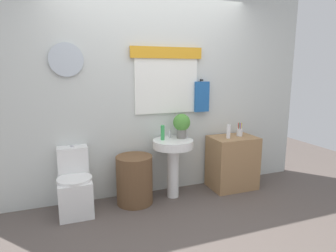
{
  "coord_description": "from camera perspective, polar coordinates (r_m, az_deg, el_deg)",
  "views": [
    {
      "loc": [
        -1.08,
        -2.36,
        1.6
      ],
      "look_at": [
        0.08,
        0.8,
        0.94
      ],
      "focal_mm": 30.38,
      "sensor_mm": 36.0,
      "label": 1
    }
  ],
  "objects": [
    {
      "name": "faucet",
      "position": [
        3.64,
        0.34,
        -1.62
      ],
      "size": [
        0.03,
        0.03,
        0.1
      ],
      "primitive_type": "cylinder",
      "color": "silver",
      "rests_on": "pedestal_sink"
    },
    {
      "name": "wooden_cabinet",
      "position": [
        4.04,
        12.77,
        -7.11
      ],
      "size": [
        0.61,
        0.44,
        0.72
      ],
      "primitive_type": "cube",
      "color": "#9E754C",
      "rests_on": "ground_plane"
    },
    {
      "name": "potted_plant",
      "position": [
        3.61,
        2.76,
        0.42
      ],
      "size": [
        0.22,
        0.22,
        0.31
      ],
      "color": "slate",
      "rests_on": "pedestal_sink"
    },
    {
      "name": "back_wall",
      "position": [
        3.68,
        -3.03,
        6.45
      ],
      "size": [
        4.4,
        0.18,
        2.6
      ],
      "color": "silver",
      "rests_on": "ground_plane"
    },
    {
      "name": "pedestal_sink",
      "position": [
        3.59,
        1.01,
        -5.7
      ],
      "size": [
        0.51,
        0.51,
        0.75
      ],
      "color": "white",
      "rests_on": "ground_plane"
    },
    {
      "name": "ground_plane",
      "position": [
        3.04,
        4.04,
        -20.67
      ],
      "size": [
        8.0,
        8.0,
        0.0
      ],
      "primitive_type": "plane",
      "color": "#564C47"
    },
    {
      "name": "toothbrush_cup",
      "position": [
        4.01,
        14.16,
        -1.19
      ],
      "size": [
        0.08,
        0.08,
        0.19
      ],
      "color": "silver",
      "rests_on": "wooden_cabinet"
    },
    {
      "name": "toilet",
      "position": [
        3.49,
        -18.16,
        -11.58
      ],
      "size": [
        0.38,
        0.51,
        0.75
      ],
      "color": "white",
      "rests_on": "ground_plane"
    },
    {
      "name": "laundry_hamper",
      "position": [
        3.54,
        -6.72,
        -10.63
      ],
      "size": [
        0.44,
        0.44,
        0.59
      ],
      "primitive_type": "cylinder",
      "color": "brown",
      "rests_on": "ground_plane"
    },
    {
      "name": "lotion_bottle",
      "position": [
        3.83,
        12.02,
        -1.08
      ],
      "size": [
        0.05,
        0.05,
        0.18
      ],
      "primitive_type": "cylinder",
      "color": "white",
      "rests_on": "wooden_cabinet"
    },
    {
      "name": "soap_bottle",
      "position": [
        3.53,
        -1.09,
        -1.33
      ],
      "size": [
        0.05,
        0.05,
        0.19
      ],
      "primitive_type": "cylinder",
      "color": "green",
      "rests_on": "pedestal_sink"
    }
  ]
}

